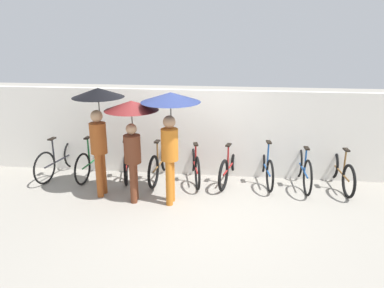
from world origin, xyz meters
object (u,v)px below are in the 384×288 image
Objects in this scene: parked_bicycle_8 at (340,171)px; parked_bicycle_1 at (93,160)px; parked_bicycle_4 at (195,164)px; pedestrian_center at (132,123)px; pedestrian_trailing at (170,115)px; pedestrian_leading at (98,113)px; parked_bicycle_7 at (303,168)px; parked_bicycle_0 at (60,159)px; parked_bicycle_3 at (160,163)px; parked_bicycle_2 at (127,162)px; parked_bicycle_6 at (266,166)px; parked_bicycle_5 at (230,166)px.

parked_bicycle_1 is at bearing 85.88° from parked_bicycle_8.
pedestrian_center is at bearing 123.09° from parked_bicycle_4.
parked_bicycle_4 is 1.77m from pedestrian_trailing.
parked_bicycle_8 is 5.11m from pedestrian_leading.
parked_bicycle_8 is at bearing 7.46° from pedestrian_center.
parked_bicycle_4 is 0.80× the size of pedestrian_trailing.
parked_bicycle_1 is at bearing 88.20° from parked_bicycle_7.
pedestrian_center reaches higher than parked_bicycle_8.
parked_bicycle_1 is at bearing 132.42° from pedestrian_center.
parked_bicycle_0 is at bearing 88.78° from parked_bicycle_7.
parked_bicycle_3 is 0.99× the size of parked_bicycle_7.
parked_bicycle_7 is 0.81× the size of pedestrian_trailing.
pedestrian_trailing is at bearing -8.00° from pedestrian_center.
parked_bicycle_7 is (4.64, -0.04, 0.02)m from parked_bicycle_1.
parked_bicycle_1 is 1.55m from parked_bicycle_3.
parked_bicycle_1 is 0.99× the size of parked_bicycle_7.
parked_bicycle_6 reaches higher than parked_bicycle_2.
pedestrian_leading reaches higher than parked_bicycle_2.
parked_bicycle_1 is 4.64m from parked_bicycle_7.
parked_bicycle_0 is at bearing 98.88° from parked_bicycle_1.
parked_bicycle_0 is 3.09m from parked_bicycle_4.
parked_bicycle_3 is 0.77m from parked_bicycle_4.
parked_bicycle_5 reaches higher than parked_bicycle_6.
parked_bicycle_0 is at bearing 104.72° from parked_bicycle_5.
parked_bicycle_4 is 1.93m from pedestrian_center.
parked_bicycle_5 is (3.09, 0.03, -0.02)m from parked_bicycle_1.
parked_bicycle_5 is (3.86, 0.07, -0.03)m from parked_bicycle_0.
parked_bicycle_3 is 1.01× the size of parked_bicycle_8.
parked_bicycle_3 reaches higher than parked_bicycle_1.
pedestrian_center is 0.92× the size of pedestrian_trailing.
parked_bicycle_4 is 1.02× the size of parked_bicycle_6.
parked_bicycle_7 is at bearing -78.66° from parked_bicycle_5.
parked_bicycle_7 is at bearing -102.12° from parked_bicycle_6.
pedestrian_leading is at bearing 123.72° from parked_bicycle_5.
parked_bicycle_5 is 1.01× the size of parked_bicycle_6.
parked_bicycle_5 is 0.77m from parked_bicycle_6.
parked_bicycle_7 reaches higher than parked_bicycle_2.
parked_bicycle_3 is 0.81× the size of pedestrian_trailing.
parked_bicycle_7 is (0.77, -0.09, 0.03)m from parked_bicycle_6.
pedestrian_center is at bearing 134.61° from parked_bicycle_5.
pedestrian_center is at bearing -125.74° from parked_bicycle_1.
parked_bicycle_3 is at bearing 45.98° from pedestrian_leading.
parked_bicycle_5 is (2.32, 0.00, 0.00)m from parked_bicycle_2.
parked_bicycle_6 is 0.97× the size of parked_bicycle_7.
parked_bicycle_2 is at bearing 87.76° from parked_bicycle_7.
parked_bicycle_5 is at bearing 24.42° from pedestrian_center.
pedestrian_center reaches higher than parked_bicycle_2.
parked_bicycle_8 reaches higher than parked_bicycle_1.
parked_bicycle_6 is at bearing -83.98° from parked_bicycle_1.
parked_bicycle_1 is 1.01× the size of parked_bicycle_8.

